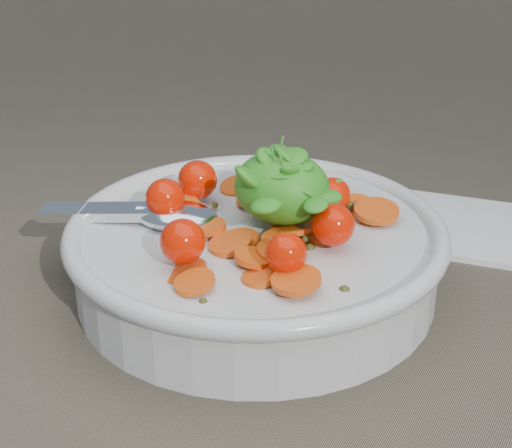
% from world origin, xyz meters
% --- Properties ---
extents(ground, '(6.00, 6.00, 0.00)m').
position_xyz_m(ground, '(0.00, 0.00, 0.00)').
color(ground, '#796D57').
rests_on(ground, ground).
extents(bowl, '(0.31, 0.29, 0.12)m').
position_xyz_m(bowl, '(-0.01, -0.02, 0.03)').
color(bowl, silver).
rests_on(bowl, ground).
extents(napkin, '(0.16, 0.15, 0.01)m').
position_xyz_m(napkin, '(0.09, 0.16, 0.00)').
color(napkin, white).
rests_on(napkin, ground).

